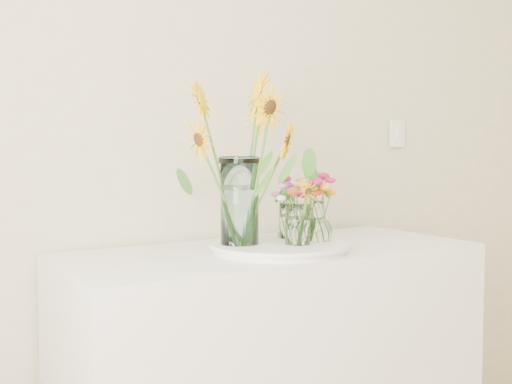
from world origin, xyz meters
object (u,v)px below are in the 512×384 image
(mason_jar, at_px, (240,201))
(small_vase_c, at_px, (290,221))
(small_vase_b, at_px, (318,222))
(small_vase_a, at_px, (297,225))
(counter, at_px, (272,379))
(tray, at_px, (279,248))

(mason_jar, distance_m, small_vase_c, 0.23)
(small_vase_b, bearing_deg, small_vase_a, -165.10)
(counter, relative_size, small_vase_a, 10.42)
(counter, height_order, mason_jar, mason_jar)
(tray, height_order, small_vase_b, small_vase_b)
(tray, relative_size, small_vase_b, 3.10)
(mason_jar, distance_m, small_vase_a, 0.20)
(mason_jar, height_order, small_vase_c, mason_jar)
(counter, xyz_separation_m, small_vase_a, (0.01, -0.13, 0.54))
(counter, xyz_separation_m, small_vase_c, (0.07, 0.00, 0.54))
(small_vase_a, xyz_separation_m, small_vase_b, (0.10, 0.03, 0.00))
(counter, bearing_deg, small_vase_a, -85.20)
(mason_jar, bearing_deg, small_vase_b, -16.82)
(tray, bearing_deg, mason_jar, 161.46)
(counter, distance_m, mason_jar, 0.63)
(small_vase_a, height_order, small_vase_c, small_vase_a)
(mason_jar, relative_size, small_vase_a, 2.13)
(counter, relative_size, mason_jar, 4.90)
(tray, xyz_separation_m, small_vase_a, (0.03, -0.06, 0.08))
(small_vase_a, bearing_deg, counter, 94.80)
(small_vase_c, bearing_deg, mason_jar, -171.98)
(mason_jar, bearing_deg, small_vase_a, -34.09)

